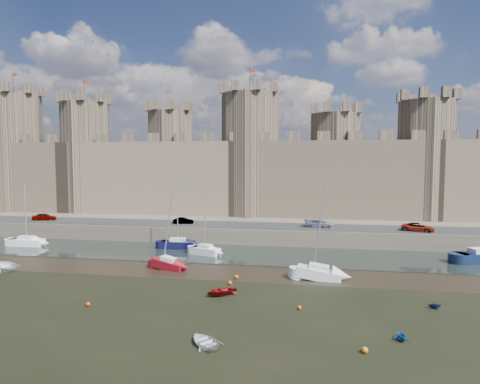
# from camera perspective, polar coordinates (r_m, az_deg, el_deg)

# --- Properties ---
(ground) EXTENTS (160.00, 160.00, 0.00)m
(ground) POSITION_cam_1_polar(r_m,az_deg,el_deg) (38.56, -12.62, -15.69)
(ground) COLOR black
(ground) RESTS_ON ground
(seaweed_patch) EXTENTS (70.00, 34.00, 0.01)m
(seaweed_patch) POSITION_cam_1_polar(r_m,az_deg,el_deg) (33.49, -16.72, -18.95)
(seaweed_patch) COLOR black
(seaweed_patch) RESTS_ON ground
(water_channel) EXTENTS (160.00, 12.00, 0.08)m
(water_channel) POSITION_cam_1_polar(r_m,az_deg,el_deg) (60.57, -3.93, -8.14)
(water_channel) COLOR black
(water_channel) RESTS_ON ground
(quay) EXTENTS (160.00, 60.00, 2.50)m
(quay) POSITION_cam_1_polar(r_m,az_deg,el_deg) (95.25, 1.14, -2.79)
(quay) COLOR #4C443A
(quay) RESTS_ON ground
(road) EXTENTS (160.00, 7.00, 0.10)m
(road) POSITION_cam_1_polar(r_m,az_deg,el_deg) (69.71, -2.01, -4.37)
(road) COLOR black
(road) RESTS_ON quay
(castle) EXTENTS (108.50, 11.00, 29.00)m
(castle) POSITION_cam_1_polar(r_m,az_deg,el_deg) (82.77, -0.51, 3.36)
(castle) COLOR #42382B
(castle) RESTS_ON quay
(car_0) EXTENTS (4.21, 2.65, 1.34)m
(car_0) POSITION_cam_1_polar(r_m,az_deg,el_deg) (81.79, -24.63, -3.03)
(car_0) COLOR gray
(car_0) RESTS_ON quay
(car_1) EXTENTS (3.49, 1.78, 1.10)m
(car_1) POSITION_cam_1_polar(r_m,az_deg,el_deg) (71.04, -7.58, -3.84)
(car_1) COLOR gray
(car_1) RESTS_ON quay
(car_2) EXTENTS (4.76, 2.37, 1.33)m
(car_2) POSITION_cam_1_polar(r_m,az_deg,el_deg) (67.82, 10.57, -4.16)
(car_2) COLOR gray
(car_2) RESTS_ON quay
(car_3) EXTENTS (5.03, 3.51, 1.28)m
(car_3) POSITION_cam_1_polar(r_m,az_deg,el_deg) (68.39, 22.65, -4.38)
(car_3) COLOR gray
(car_3) RESTS_ON quay
(sailboat_0) EXTENTS (5.13, 2.11, 9.51)m
(sailboat_0) POSITION_cam_1_polar(r_m,az_deg,el_deg) (72.68, -26.57, -5.91)
(sailboat_0) COLOR white
(sailboat_0) RESTS_ON ground
(sailboat_1) EXTENTS (4.94, 2.01, 9.82)m
(sailboat_1) POSITION_cam_1_polar(r_m,az_deg,el_deg) (63.90, -8.28, -6.83)
(sailboat_1) COLOR black
(sailboat_1) RESTS_ON ground
(sailboat_2) EXTENTS (4.43, 2.92, 8.92)m
(sailboat_2) POSITION_cam_1_polar(r_m,az_deg,el_deg) (59.39, -4.64, -7.70)
(sailboat_2) COLOR silver
(sailboat_2) RESTS_ON ground
(sailboat_4) EXTENTS (4.30, 2.61, 9.41)m
(sailboat_4) POSITION_cam_1_polar(r_m,az_deg,el_deg) (52.61, -9.52, -9.37)
(sailboat_4) COLOR maroon
(sailboat_4) RESTS_ON ground
(sailboat_5) EXTENTS (4.94, 2.18, 10.42)m
(sailboat_5) POSITION_cam_1_polar(r_m,az_deg,el_deg) (48.47, 10.49, -10.53)
(sailboat_5) COLOR silver
(sailboat_5) RESTS_ON ground
(dinghy_2) EXTENTS (3.41, 3.44, 0.59)m
(dinghy_2) POSITION_cam_1_polar(r_m,az_deg,el_deg) (32.19, -4.73, -19.21)
(dinghy_2) COLOR silver
(dinghy_2) RESTS_ON ground
(dinghy_4) EXTENTS (3.93, 4.02, 0.68)m
(dinghy_4) POSITION_cam_1_polar(r_m,az_deg,el_deg) (42.65, -2.57, -13.12)
(dinghy_4) COLOR maroon
(dinghy_4) RESTS_ON ground
(dinghy_5) EXTENTS (1.50, 1.66, 0.76)m
(dinghy_5) POSITION_cam_1_polar(r_m,az_deg,el_deg) (34.80, 20.73, -17.47)
(dinghy_5) COLOR navy
(dinghy_5) RESTS_ON ground
(dinghy_6) EXTENTS (4.49, 3.87, 0.78)m
(dinghy_6) POSITION_cam_1_polar(r_m,az_deg,el_deg) (58.95, -28.94, -8.68)
(dinghy_6) COLOR silver
(dinghy_6) RESTS_ON ground
(dinghy_7) EXTENTS (1.39, 1.25, 0.64)m
(dinghy_7) POSITION_cam_1_polar(r_m,az_deg,el_deg) (42.63, 24.54, -13.56)
(dinghy_7) COLOR black
(dinghy_7) RESTS_ON ground
(buoy_1) EXTENTS (0.47, 0.47, 0.47)m
(buoy_1) POSITION_cam_1_polar(r_m,az_deg,el_deg) (47.97, -0.46, -11.25)
(buoy_1) COLOR #C45108
(buoy_1) RESTS_ON ground
(buoy_2) EXTENTS (0.45, 0.45, 0.45)m
(buoy_2) POSITION_cam_1_polar(r_m,az_deg,el_deg) (32.11, 16.31, -19.57)
(buoy_2) COLOR orange
(buoy_2) RESTS_ON ground
(buoy_3) EXTENTS (0.43, 0.43, 0.43)m
(buoy_3) POSITION_cam_1_polar(r_m,az_deg,el_deg) (45.87, -1.37, -12.01)
(buoy_3) COLOR #C25708
(buoy_3) RESTS_ON ground
(buoy_4) EXTENTS (0.40, 0.40, 0.40)m
(buoy_4) POSITION_cam_1_polar(r_m,az_deg,el_deg) (41.88, -19.60, -13.90)
(buoy_4) COLOR #BD3E08
(buoy_4) RESTS_ON ground
(buoy_5) EXTENTS (0.38, 0.38, 0.38)m
(buoy_5) POSITION_cam_1_polar(r_m,az_deg,el_deg) (39.16, 7.93, -15.01)
(buoy_5) COLOR red
(buoy_5) RESTS_ON ground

